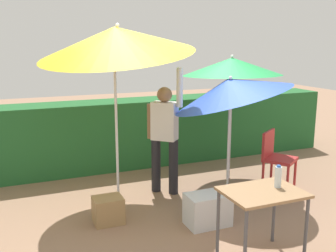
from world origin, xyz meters
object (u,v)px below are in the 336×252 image
at_px(umbrella_yellow, 230,89).
at_px(cooler_box, 208,210).
at_px(chair_plastic, 276,156).
at_px(bottle_water, 278,177).
at_px(umbrella_orange, 116,41).
at_px(crate_cardboard, 108,210).
at_px(person_vendor, 165,132).
at_px(folding_table, 262,200).
at_px(umbrella_rainbow, 232,67).

height_order(umbrella_yellow, cooler_box, umbrella_yellow).
bearing_deg(chair_plastic, bottle_water, -127.11).
relative_size(umbrella_orange, bottle_water, 11.10).
relative_size(umbrella_orange, crate_cardboard, 7.33).
height_order(umbrella_orange, crate_cardboard, umbrella_orange).
height_order(person_vendor, chair_plastic, person_vendor).
bearing_deg(crate_cardboard, umbrella_yellow, 7.12).
relative_size(crate_cardboard, bottle_water, 1.51).
distance_m(person_vendor, folding_table, 2.16).
relative_size(umbrella_orange, cooler_box, 4.99).
relative_size(umbrella_orange, umbrella_yellow, 1.30).
height_order(cooler_box, folding_table, folding_table).
bearing_deg(crate_cardboard, cooler_box, -24.89).
height_order(umbrella_yellow, person_vendor, umbrella_yellow).
relative_size(person_vendor, chair_plastic, 2.11).
height_order(umbrella_orange, bottle_water, umbrella_orange).
bearing_deg(person_vendor, chair_plastic, -15.64).
bearing_deg(chair_plastic, crate_cardboard, -175.17).
distance_m(cooler_box, crate_cardboard, 1.25).
height_order(person_vendor, bottle_water, person_vendor).
bearing_deg(umbrella_rainbow, folding_table, -113.44).
bearing_deg(bottle_water, umbrella_yellow, 76.56).
distance_m(chair_plastic, crate_cardboard, 2.74).
distance_m(umbrella_rainbow, chair_plastic, 1.55).
relative_size(umbrella_yellow, folding_table, 2.56).
xyz_separation_m(crate_cardboard, bottle_water, (1.47, -1.41, 0.71)).
height_order(umbrella_orange, person_vendor, umbrella_orange).
relative_size(umbrella_yellow, bottle_water, 8.52).
bearing_deg(folding_table, chair_plastic, 49.13).
bearing_deg(umbrella_yellow, crate_cardboard, -172.88).
height_order(umbrella_yellow, chair_plastic, umbrella_yellow).
bearing_deg(cooler_box, crate_cardboard, 155.11).
bearing_deg(bottle_water, crate_cardboard, 136.10).
height_order(crate_cardboard, folding_table, folding_table).
relative_size(umbrella_rainbow, bottle_water, 8.48).
xyz_separation_m(umbrella_orange, cooler_box, (0.83, -1.06, -2.05)).
height_order(umbrella_yellow, crate_cardboard, umbrella_yellow).
bearing_deg(bottle_water, cooler_box, 110.74).
relative_size(umbrella_orange, person_vendor, 1.42).
xyz_separation_m(person_vendor, bottle_water, (0.42, -2.10, -0.06)).
distance_m(cooler_box, bottle_water, 1.16).
height_order(umbrella_rainbow, person_vendor, umbrella_rainbow).
xyz_separation_m(person_vendor, cooler_box, (0.08, -1.22, -0.73)).
bearing_deg(chair_plastic, cooler_box, -154.46).
height_order(umbrella_orange, umbrella_yellow, umbrella_orange).
height_order(umbrella_rainbow, folding_table, umbrella_rainbow).
distance_m(umbrella_yellow, person_vendor, 1.14).
bearing_deg(person_vendor, umbrella_yellow, -29.57).
relative_size(umbrella_orange, folding_table, 3.33).
bearing_deg(umbrella_yellow, chair_plastic, -0.24).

